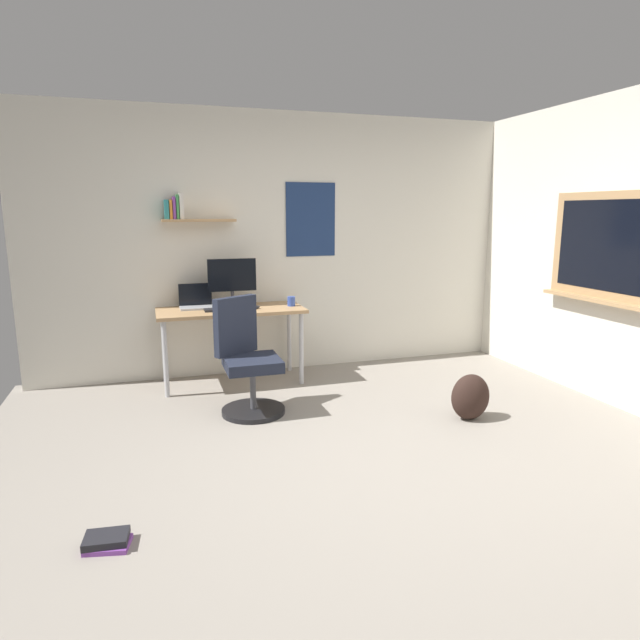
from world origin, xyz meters
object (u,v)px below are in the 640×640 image
object	(u,v)px
laptop	(196,302)
monitor_primary	(232,279)
desk	(231,317)
coffee_mug	(291,301)
book_stack_on_floor	(107,541)
computer_mouse	(254,307)
office_chair	(247,364)
keyboard	(225,309)
backpack	(470,397)

from	to	relation	value
laptop	monitor_primary	distance (m)	0.41
desk	laptop	size ratio (longest dim) A/B	4.42
monitor_primary	coffee_mug	world-z (taller)	monitor_primary
book_stack_on_floor	computer_mouse	bearing A→B (deg)	63.06
office_chair	computer_mouse	bearing A→B (deg)	74.32
monitor_primary	coffee_mug	distance (m)	0.61
keyboard	book_stack_on_floor	xyz separation A→B (m)	(-0.93, -2.38, -0.71)
coffee_mug	backpack	world-z (taller)	coffee_mug
laptop	coffee_mug	xyz separation A→B (m)	(0.89, -0.17, -0.01)
desk	computer_mouse	bearing A→B (deg)	-19.24
laptop	coffee_mug	bearing A→B (deg)	-10.58
monitor_primary	computer_mouse	xyz separation A→B (m)	(0.18, -0.17, -0.25)
computer_mouse	desk	bearing A→B (deg)	160.76
monitor_primary	keyboard	distance (m)	0.33
laptop	backpack	bearing A→B (deg)	-40.16
backpack	coffee_mug	bearing A→B (deg)	125.75
monitor_primary	book_stack_on_floor	bearing A→B (deg)	-112.04
keyboard	backpack	xyz separation A→B (m)	(1.73, -1.44, -0.55)
laptop	monitor_primary	bearing A→B (deg)	-8.02
laptop	book_stack_on_floor	world-z (taller)	laptop
keyboard	coffee_mug	xyz separation A→B (m)	(0.65, 0.05, 0.04)
keyboard	backpack	size ratio (longest dim) A/B	1.00
computer_mouse	backpack	xyz separation A→B (m)	(1.45, -1.44, -0.56)
keyboard	monitor_primary	bearing A→B (deg)	58.65
monitor_primary	backpack	distance (m)	2.43
computer_mouse	coffee_mug	distance (m)	0.38
coffee_mug	backpack	distance (m)	1.93
computer_mouse	backpack	bearing A→B (deg)	-44.91
backpack	book_stack_on_floor	size ratio (longest dim) A/B	1.57
keyboard	coffee_mug	size ratio (longest dim) A/B	4.02
office_chair	book_stack_on_floor	size ratio (longest dim) A/B	4.01
monitor_primary	office_chair	bearing A→B (deg)	-91.89
desk	book_stack_on_floor	xyz separation A→B (m)	(-1.00, -2.45, -0.62)
desk	coffee_mug	distance (m)	0.60
office_chair	laptop	distance (m)	1.07
desk	laptop	bearing A→B (deg)	155.10
laptop	computer_mouse	distance (m)	0.56
monitor_primary	book_stack_on_floor	distance (m)	2.91
office_chair	backpack	distance (m)	1.81
coffee_mug	office_chair	bearing A→B (deg)	-126.35
computer_mouse	backpack	distance (m)	2.12
office_chair	backpack	bearing A→B (deg)	-23.10
computer_mouse	book_stack_on_floor	world-z (taller)	computer_mouse
keyboard	computer_mouse	size ratio (longest dim) A/B	3.56
keyboard	backpack	world-z (taller)	keyboard
laptop	keyboard	world-z (taller)	laptop
monitor_primary	desk	bearing A→B (deg)	-109.86
monitor_primary	laptop	bearing A→B (deg)	171.98
desk	coffee_mug	size ratio (longest dim) A/B	14.88
office_chair	coffee_mug	size ratio (longest dim) A/B	10.33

